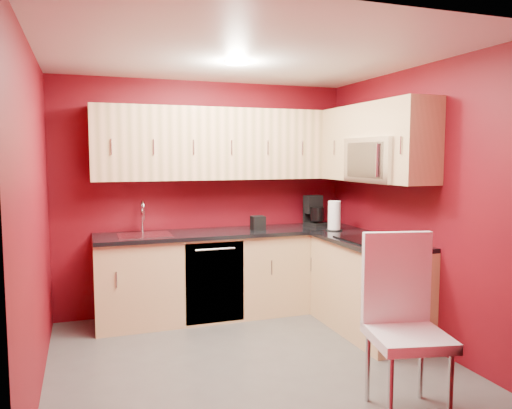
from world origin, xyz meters
TOP-DOWN VIEW (x-y plane):
  - floor at (0.00, 0.00)m, footprint 3.20×3.20m
  - ceiling at (0.00, 0.00)m, footprint 3.20×3.20m
  - wall_back at (0.00, 1.50)m, footprint 3.20×0.00m
  - wall_front at (0.00, -1.50)m, footprint 3.20×0.00m
  - wall_left at (-1.60, 0.00)m, footprint 0.00×3.00m
  - wall_right at (1.60, 0.00)m, footprint 0.00×3.00m
  - base_cabinets_back at (0.20, 1.20)m, footprint 2.80×0.60m
  - base_cabinets_right at (1.30, 0.25)m, footprint 0.60×1.30m
  - countertop_back at (0.20, 1.19)m, footprint 2.80×0.63m
  - countertop_right at (1.29, 0.23)m, footprint 0.63×1.27m
  - upper_cabinets_back at (0.20, 1.32)m, footprint 2.80×0.35m
  - upper_cabinets_right at (1.42, 0.44)m, footprint 0.35×1.55m
  - microwave at (1.39, 0.20)m, footprint 0.42×0.76m
  - cooktop at (1.28, 0.20)m, footprint 0.50×0.55m
  - sink at (-0.70, 1.20)m, footprint 0.52×0.42m
  - dishwasher_front at (-0.05, 0.91)m, footprint 0.60×0.02m
  - downlight at (0.00, 0.30)m, footprint 0.20×0.20m
  - coffee_maker at (1.23, 1.25)m, footprint 0.25×0.31m
  - napkin_holder at (0.49, 1.16)m, footprint 0.14×0.14m
  - paper_towel at (1.25, 0.85)m, footprint 0.22×0.22m
  - dining_chair at (0.70, -1.20)m, footprint 0.57×0.59m

SIDE VIEW (x-z plane):
  - floor at x=0.00m, z-range 0.00..0.00m
  - base_cabinets_back at x=0.20m, z-range 0.00..0.87m
  - base_cabinets_right at x=1.30m, z-range 0.00..0.87m
  - dishwasher_front at x=-0.05m, z-range 0.03..0.84m
  - dining_chair at x=0.70m, z-range 0.00..1.18m
  - countertop_back at x=0.20m, z-range 0.87..0.91m
  - countertop_right at x=1.29m, z-range 0.87..0.91m
  - cooktop at x=1.28m, z-range 0.91..0.92m
  - sink at x=-0.70m, z-range 0.77..1.12m
  - napkin_holder at x=0.49m, z-range 0.91..1.06m
  - paper_towel at x=1.25m, z-range 0.91..1.22m
  - coffee_maker at x=1.23m, z-range 0.91..1.25m
  - wall_back at x=0.00m, z-range -0.35..2.85m
  - wall_front at x=0.00m, z-range -0.35..2.85m
  - wall_left at x=-1.60m, z-range -0.25..2.75m
  - wall_right at x=1.60m, z-range -0.25..2.75m
  - microwave at x=1.39m, z-range 1.45..1.87m
  - upper_cabinets_back at x=0.20m, z-range 1.45..2.20m
  - upper_cabinets_right at x=1.42m, z-range 1.51..2.26m
  - downlight at x=0.00m, z-range 2.48..2.49m
  - ceiling at x=0.00m, z-range 2.50..2.50m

